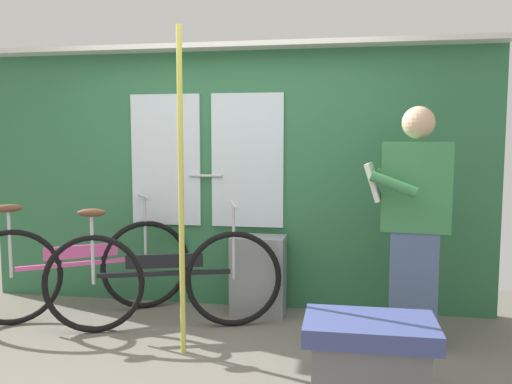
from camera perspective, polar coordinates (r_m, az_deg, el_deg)
name	(u,v)px	position (r m, az deg, el deg)	size (l,w,h in m)	color
ground_plane	(190,367)	(3.51, -7.17, -18.29)	(5.29, 4.09, 0.04)	#666056
train_door_wall	(230,172)	(4.42, -2.86, 2.17)	(4.29, 0.28, 2.16)	#2D6B42
bicycle_near_door	(164,278)	(3.99, -9.95, -9.19)	(1.68, 0.64, 0.94)	black
bicycle_leaning_behind	(81,268)	(4.43, -18.43, -7.82)	(1.49, 0.99, 0.95)	black
passenger_reading_newspaper	(414,222)	(3.69, 16.71, -3.09)	(0.59, 0.51, 1.62)	slate
trash_bin_by_wall	(258,275)	(4.29, 0.26, -8.99)	(0.43, 0.28, 0.63)	gray
handrail_pole	(181,193)	(3.42, -8.10, -0.12)	(0.04, 0.04, 2.12)	#C6C14C
bench_seat_corner	(369,357)	(3.03, 12.15, -17.10)	(0.70, 0.44, 0.45)	#3D477F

